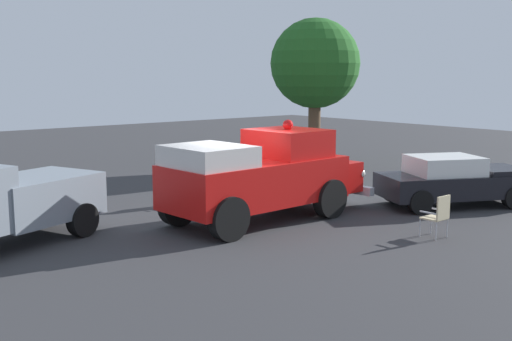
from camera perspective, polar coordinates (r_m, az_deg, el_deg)
ground_plane at (r=16.73m, az=-2.23°, el=-4.43°), size 60.00×60.00×0.00m
vintage_fire_truck at (r=16.45m, az=0.60°, el=-0.41°), size 2.55×6.05×2.59m
classic_hot_rod at (r=19.21m, az=17.38°, el=-0.85°), size 3.59×4.73×1.46m
lawn_chair_near_truck at (r=18.72m, az=-5.89°, el=-1.22°), size 0.59×0.60×1.02m
lawn_chair_by_car at (r=15.36m, az=16.07°, el=-3.72°), size 0.51×0.52×1.02m
spectator_seated at (r=18.61m, az=-5.60°, el=-0.93°), size 0.60×0.48×1.29m
oak_tree_left at (r=25.98m, az=5.33°, el=9.47°), size 3.61×3.61×6.00m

